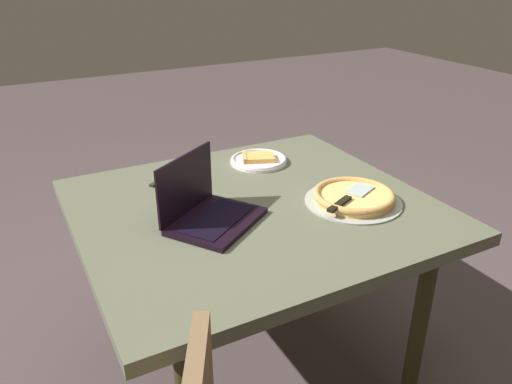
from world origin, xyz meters
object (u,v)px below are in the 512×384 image
(pizza_plate, at_px, (258,160))
(table_knife, at_px, (167,178))
(pizza_tray, at_px, (353,197))
(laptop, at_px, (207,209))
(dining_table, at_px, (254,223))

(pizza_plate, bearing_deg, table_knife, 177.44)
(pizza_tray, bearing_deg, laptop, 167.49)
(laptop, distance_m, pizza_tray, 0.53)
(dining_table, bearing_deg, table_knife, 119.27)
(laptop, distance_m, table_knife, 0.40)
(pizza_plate, height_order, table_knife, pizza_plate)
(laptop, xyz_separation_m, pizza_tray, (0.52, -0.12, -0.02))
(laptop, relative_size, table_knife, 1.80)
(pizza_plate, bearing_deg, dining_table, -120.49)
(pizza_tray, bearing_deg, dining_table, 154.53)
(pizza_plate, relative_size, pizza_tray, 0.70)
(pizza_tray, distance_m, table_knife, 0.74)
(table_knife, bearing_deg, dining_table, -60.73)
(dining_table, height_order, laptop, laptop)
(dining_table, relative_size, table_knife, 5.74)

